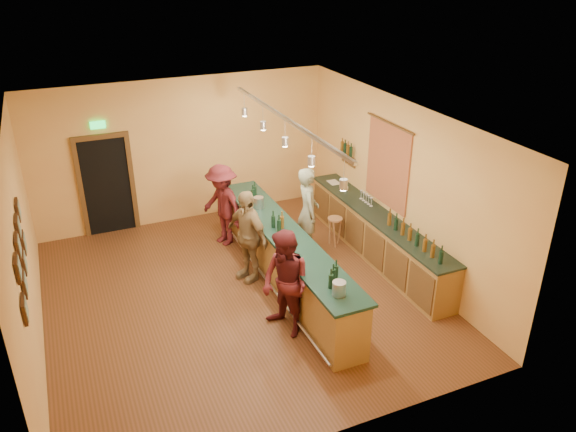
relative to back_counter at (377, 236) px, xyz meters
name	(u,v)px	position (x,y,z in m)	size (l,w,h in m)	color
floor	(238,295)	(-2.97, -0.18, -0.49)	(7.00, 7.00, 0.00)	#543318
ceiling	(230,121)	(-2.97, -0.18, 2.71)	(6.50, 7.00, 0.02)	silver
wall_back	(184,151)	(-2.97, 3.32, 1.11)	(6.50, 0.02, 3.20)	#DD9952
wall_front	(331,334)	(-2.97, -3.68, 1.11)	(6.50, 0.02, 3.20)	#DD9952
wall_left	(23,252)	(-6.22, -0.18, 1.11)	(0.02, 7.00, 3.20)	#DD9952
wall_right	(399,185)	(0.28, -0.18, 1.11)	(0.02, 7.00, 3.20)	#DD9952
doorway	(107,183)	(-4.67, 3.30, 0.64)	(1.15, 0.09, 2.48)	black
tapestry	(388,165)	(0.26, 0.22, 1.36)	(0.03, 1.40, 1.60)	maroon
bottle_shelf	(347,151)	(0.20, 1.72, 1.18)	(0.17, 0.55, 0.54)	#523718
picture_grid	(21,254)	(-6.18, -0.93, 1.46)	(0.06, 2.20, 0.70)	#382111
back_counter	(377,236)	(0.00, 0.00, 0.00)	(0.60, 4.55, 1.27)	olive
tasting_bar	(285,255)	(-2.05, -0.18, 0.12)	(0.73, 5.10, 1.38)	olive
pendant_track	(285,128)	(-2.05, -0.18, 2.50)	(0.11, 4.60, 0.50)	silver
bartender	(308,211)	(-1.17, 0.74, 0.43)	(0.67, 0.44, 1.83)	gray
customer_a	(286,284)	(-2.60, -1.48, 0.40)	(0.87, 0.68, 1.78)	#59191E
customer_b	(247,236)	(-2.60, 0.30, 0.40)	(1.04, 0.43, 1.77)	#997A51
customer_c	(222,205)	(-2.60, 1.81, 0.38)	(1.12, 0.64, 1.73)	#59191E
bar_stool	(335,224)	(-0.52, 0.79, -0.01)	(0.30, 0.30, 0.62)	#AC6D4D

